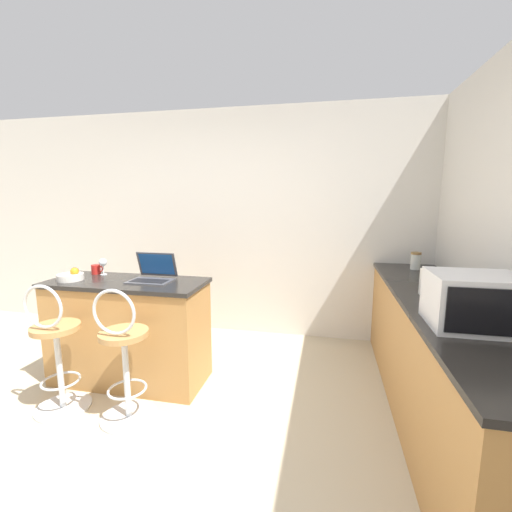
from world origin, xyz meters
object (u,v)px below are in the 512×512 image
fruit_bowl (72,276)px  mug_red (96,269)px  microwave (475,301)px  bar_stool_near (56,352)px  toaster (442,286)px  bar_stool_far (124,359)px  wine_glass_tall (103,263)px  laptop (153,273)px  storage_jar (416,261)px

fruit_bowl → mug_red: 0.27m
microwave → fruit_bowl: microwave is taller
bar_stool_near → toaster: (2.73, 0.46, 0.53)m
bar_stool_far → wine_glass_tall: (-0.62, 0.69, 0.54)m
bar_stool_near → microwave: bearing=-1.2°
laptop → microwave: size_ratio=0.78×
mug_red → fruit_bowl: bearing=-99.1°
laptop → wine_glass_tall: size_ratio=2.35×
toaster → fruit_bowl: 2.91m
fruit_bowl → mug_red: size_ratio=2.14×
wine_glass_tall → mug_red: 0.11m
bar_stool_near → laptop: (0.50, 0.58, 0.49)m
fruit_bowl → bar_stool_near: bearing=-67.1°
toaster → bar_stool_near: bearing=-170.4°
bar_stool_near → storage_jar: 3.24m
microwave → wine_glass_tall: size_ratio=2.99×
microwave → toaster: size_ratio=1.61×
bar_stool_far → wine_glass_tall: size_ratio=6.65×
storage_jar → fruit_bowl: size_ratio=0.81×
bar_stool_far → mug_red: size_ratio=10.21×
laptop → fruit_bowl: (-0.68, -0.15, -0.02)m
bar_stool_near → bar_stool_far: bearing=0.0°
bar_stool_far → laptop: laptop is taller
laptop → microwave: (2.23, -0.64, 0.09)m
microwave → wine_glass_tall: microwave is taller
bar_stool_near → microwave: (2.73, -0.06, 0.58)m
microwave → fruit_bowl: (-2.91, 0.49, -0.10)m
storage_jar → bar_stool_far: bearing=-145.6°
wine_glass_tall → mug_red: (-0.09, 0.01, -0.07)m
bar_stool_far → toaster: (2.17, 0.46, 0.53)m
bar_stool_near → toaster: bearing=9.6°
bar_stool_far → wine_glass_tall: bearing=132.0°
storage_jar → mug_red: bearing=-164.1°
toaster → mug_red: bearing=175.3°
bar_stool_far → storage_jar: size_ratio=5.89×
wine_glass_tall → toaster: bearing=-4.6°
laptop → toaster: (2.23, -0.12, 0.04)m
toaster → fruit_bowl: (-2.91, -0.03, -0.06)m
bar_stool_near → toaster: toaster is taller
toaster → bar_stool_far: bearing=-168.0°
bar_stool_far → toaster: bearing=12.0°
microwave → bar_stool_far: bearing=178.4°
bar_stool_far → microwave: (2.17, -0.06, 0.58)m
bar_stool_near → mug_red: bar_stool_near is taller
toaster → storage_jar: toaster is taller
microwave → mug_red: bearing=165.2°
bar_stool_near → bar_stool_far: (0.56, 0.00, 0.00)m
laptop → toaster: size_ratio=1.26×
storage_jar → mug_red: size_ratio=1.73×
storage_jar → wine_glass_tall: (-2.86, -0.85, 0.02)m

